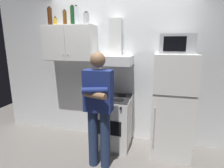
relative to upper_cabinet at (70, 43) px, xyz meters
The scene contains 14 objects.
ground_plane 1.98m from the upper_cabinet, 23.77° to the right, with size 7.00×7.00×0.00m, color slate.
back_wall_tiled 0.97m from the upper_cabinet, 14.86° to the left, with size 4.80×0.10×2.70m, color white.
upper_cabinet is the anchor object (origin of this frame).
stove_oven 1.55m from the upper_cabinet, ahead, with size 0.60×0.62×0.87m.
range_hood 0.81m from the upper_cabinet, ahead, with size 0.60×0.44×0.75m.
refrigerator 2.00m from the upper_cabinet, ahead, with size 0.60×0.62×1.60m.
microwave 1.75m from the upper_cabinet, ahead, with size 0.48×0.37×0.28m.
person_standing 1.35m from the upper_cabinet, 44.26° to the right, with size 0.38×0.33×1.64m.
bottle_canister_steel 0.50m from the upper_cabinet, ahead, with size 0.10×0.10×0.21m.
bottle_beer_brown 0.44m from the upper_cabinet, 157.89° to the left, with size 0.06×0.06×0.26m.
bottle_rum_dark 0.56m from the upper_cabinet, behind, with size 0.08×0.08×0.31m.
bottle_spice_jar 0.44m from the upper_cabinet, behind, with size 0.06×0.06×0.14m.
bottle_vodka_clear 0.47m from the upper_cabinet, ahead, with size 0.07×0.07×0.31m.
bottle_wine_green 0.46m from the upper_cabinet, 22.13° to the left, with size 0.07×0.07×0.32m.
Camera 1 is at (0.64, -2.53, 1.74)m, focal length 28.57 mm.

